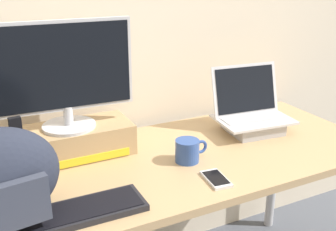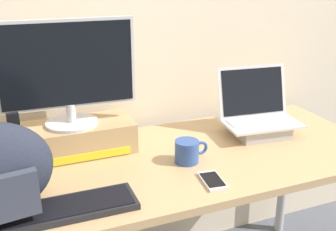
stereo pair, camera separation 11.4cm
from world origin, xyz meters
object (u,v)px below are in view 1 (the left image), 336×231
cell_phone (216,179)px  desktop_monitor (65,75)px  toner_box_yellow (71,141)px  open_laptop (252,118)px  coffee_mug (188,151)px  external_keyboard (75,213)px

cell_phone → desktop_monitor: bearing=140.1°
desktop_monitor → cell_phone: (0.40, -0.42, -0.32)m
toner_box_yellow → open_laptop: open_laptop is taller
desktop_monitor → coffee_mug: size_ratio=3.86×
toner_box_yellow → open_laptop: bearing=-7.9°
toner_box_yellow → cell_phone: bearing=-46.7°
toner_box_yellow → open_laptop: (0.79, -0.11, -0.00)m
open_laptop → coffee_mug: bearing=-155.2°
open_laptop → external_keyboard: bearing=-155.1°
external_keyboard → cell_phone: external_keyboard is taller
desktop_monitor → coffee_mug: desktop_monitor is taller
external_keyboard → coffee_mug: size_ratio=3.22×
toner_box_yellow → cell_phone: 0.59m
open_laptop → coffee_mug: open_laptop is taller
external_keyboard → cell_phone: 0.50m
desktop_monitor → external_keyboard: 0.53m
desktop_monitor → cell_phone: bearing=-44.3°
open_laptop → toner_box_yellow: bearing=177.9°
open_laptop → external_keyboard: 0.94m
desktop_monitor → open_laptop: size_ratio=1.48×
desktop_monitor → coffee_mug: bearing=-30.5°
coffee_mug → cell_phone: bearing=-85.0°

